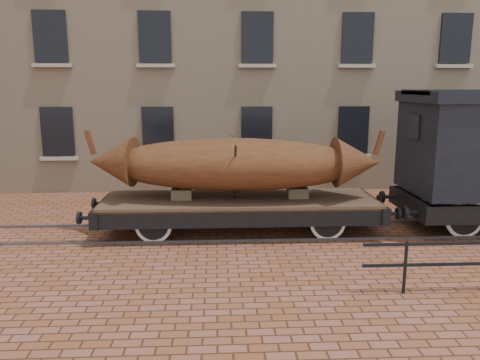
{
  "coord_description": "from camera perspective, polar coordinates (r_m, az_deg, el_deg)",
  "views": [
    {
      "loc": [
        -0.43,
        -11.71,
        3.78
      ],
      "look_at": [
        0.18,
        0.5,
        1.3
      ],
      "focal_mm": 35.0,
      "sensor_mm": 36.0,
      "label": 1
    }
  ],
  "objects": [
    {
      "name": "ground",
      "position": [
        12.32,
        -0.73,
        -6.41
      ],
      "size": [
        90.0,
        90.0,
        0.0
      ],
      "primitive_type": "plane",
      "color": "brown"
    },
    {
      "name": "warehouse_cream",
      "position": [
        22.21,
        6.43,
        19.72
      ],
      "size": [
        40.0,
        10.19,
        14.0
      ],
      "color": "beige",
      "rests_on": "ground"
    },
    {
      "name": "rail_track",
      "position": [
        12.31,
        -0.73,
        -6.28
      ],
      "size": [
        30.0,
        1.52,
        0.06
      ],
      "color": "#59595E",
      "rests_on": "ground"
    },
    {
      "name": "flatcar_wagon",
      "position": [
        12.12,
        -0.0,
        -3.05
      ],
      "size": [
        7.9,
        2.14,
        1.19
      ],
      "color": "brown",
      "rests_on": "ground"
    },
    {
      "name": "iron_boat",
      "position": [
        11.88,
        -0.73,
        1.99
      ],
      "size": [
        7.54,
        2.48,
        1.76
      ],
      "color": "brown",
      "rests_on": "flatcar_wagon"
    }
  ]
}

